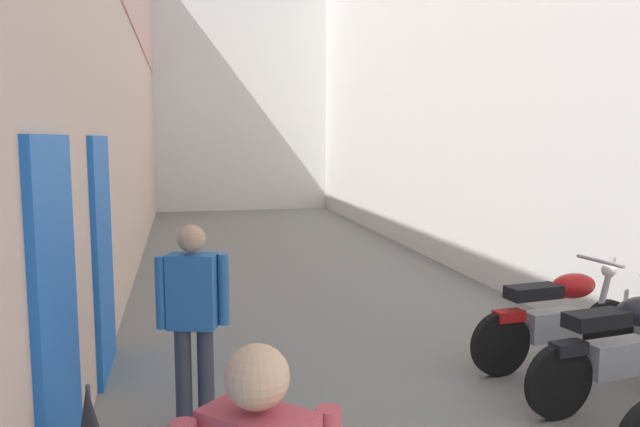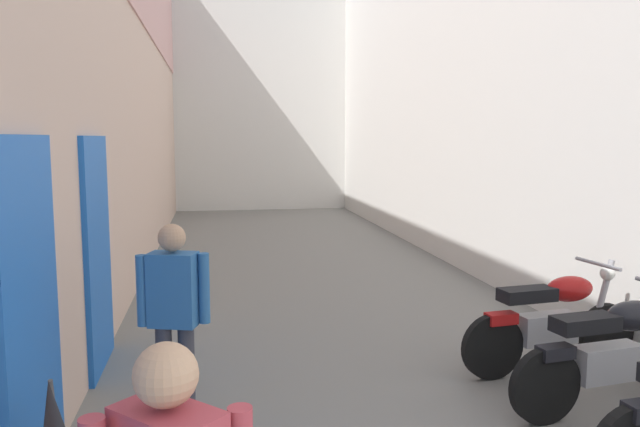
% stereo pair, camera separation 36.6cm
% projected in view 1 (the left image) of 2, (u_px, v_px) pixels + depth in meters
% --- Properties ---
extents(ground_plane, '(34.48, 34.48, 0.00)m').
position_uv_depth(ground_plane, '(330.00, 308.00, 8.02)').
color(ground_plane, slate).
extents(building_left, '(0.45, 18.48, 7.22)m').
position_uv_depth(building_left, '(110.00, 35.00, 8.88)').
color(building_left, beige).
rests_on(building_left, ground).
extents(building_right, '(0.45, 18.48, 7.16)m').
position_uv_depth(building_right, '(467.00, 51.00, 10.12)').
color(building_right, silver).
rests_on(building_right, ground).
extents(building_far_end, '(8.14, 2.00, 6.90)m').
position_uv_depth(building_far_end, '(239.00, 97.00, 19.46)').
color(building_far_end, silver).
rests_on(building_far_end, ground).
extents(motorcycle_fourth, '(1.84, 0.58, 1.04)m').
position_uv_depth(motorcycle_fourth, '(623.00, 347.00, 5.03)').
color(motorcycle_fourth, black).
rests_on(motorcycle_fourth, ground).
extents(motorcycle_fifth, '(1.84, 0.58, 1.04)m').
position_uv_depth(motorcycle_fifth, '(557.00, 316.00, 5.91)').
color(motorcycle_fifth, black).
rests_on(motorcycle_fifth, ground).
extents(pedestrian_mid_alley, '(0.52, 0.29, 1.57)m').
position_uv_depth(pedestrian_mid_alley, '(193.00, 315.00, 4.48)').
color(pedestrian_mid_alley, '#383842').
rests_on(pedestrian_mid_alley, ground).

